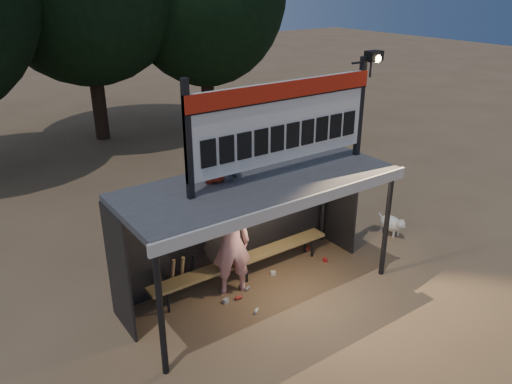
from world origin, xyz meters
The scene contains 10 objects.
ground centered at (0.00, 0.00, 0.00)m, with size 80.00×80.00×0.00m, color brown.
player centered at (-0.39, 0.35, 1.02)m, with size 0.74×0.49×2.03m, color white.
child_a centered at (-0.46, 0.34, 2.81)m, with size 0.47×0.37×0.98m, color slate.
child_b centered at (-0.70, 0.38, 2.81)m, with size 0.48×0.31×0.98m, color #A9291A.
dugout_shelter centered at (0.00, 0.24, 1.85)m, with size 5.10×2.08×2.32m.
scoreboard_assembly centered at (0.56, -0.01, 3.32)m, with size 4.10×0.27×1.99m.
bench centered at (0.00, 0.55, 0.43)m, with size 4.00×0.35×0.48m.
dog centered at (3.89, 0.13, 0.28)m, with size 0.36×0.81×0.49m.
bats centered at (-1.21, 0.82, 0.43)m, with size 0.49×0.33×0.84m.
litter centered at (0.37, 0.14, 0.04)m, with size 2.64×1.30×0.08m.
Camera 1 is at (-4.68, -6.52, 5.55)m, focal length 35.00 mm.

